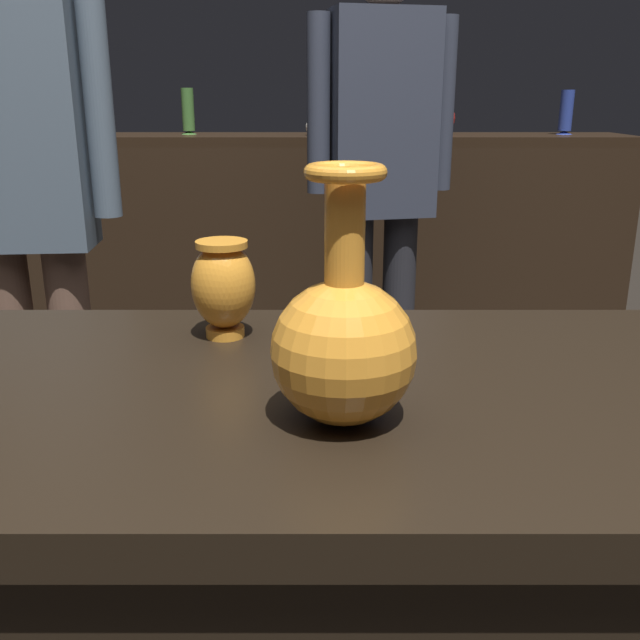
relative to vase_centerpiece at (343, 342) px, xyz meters
The scene contains 11 objects.
display_plinth 0.50m from the vase_centerpiece, 116.25° to the left, with size 1.20×0.64×0.80m.
back_display_shelf 2.34m from the vase_centerpiece, 91.25° to the left, with size 2.60×0.40×0.99m.
vase_centerpiece is the anchor object (origin of this frame).
vase_tall_behind 0.33m from the vase_centerpiece, 120.45° to the left, with size 0.09×0.09×0.15m.
shelf_vase_right 2.38m from the vase_centerpiece, 78.58° to the left, with size 0.13×0.13×0.25m.
shelf_vase_center 2.23m from the vase_centerpiece, 91.29° to the left, with size 0.07×0.07×0.14m.
shelf_vase_far_right 2.53m from the vase_centerpiece, 66.89° to the left, with size 0.07×0.07×0.18m.
shelf_vase_left 2.40m from the vase_centerpiece, 103.79° to the left, with size 0.06×0.06×0.18m.
shelf_vase_far_left 2.60m from the vase_centerpiece, 114.85° to the left, with size 0.09×0.09×0.08m.
visitor_near_left 1.32m from the vase_centerpiece, 125.52° to the left, with size 0.47×0.21×1.56m.
visitor_center_back 1.57m from the vase_centerpiece, 83.94° to the left, with size 0.46×0.24×1.57m.
Camera 1 is at (0.02, -0.82, 1.15)m, focal length 39.79 mm.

